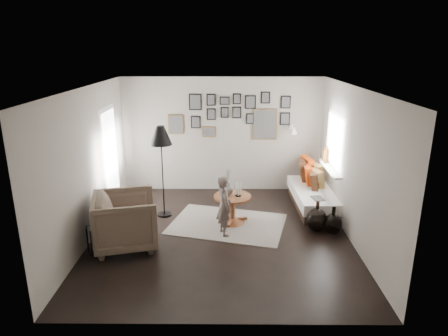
{
  "coord_description": "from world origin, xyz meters",
  "views": [
    {
      "loc": [
        0.11,
        -6.48,
        3.24
      ],
      "look_at": [
        0.05,
        0.5,
        1.1
      ],
      "focal_mm": 32.0,
      "sensor_mm": 36.0,
      "label": 1
    }
  ],
  "objects_px": {
    "armchair": "(126,221)",
    "magazine_basket": "(98,239)",
    "vase": "(228,188)",
    "daybed": "(313,193)",
    "demijohn_large": "(317,220)",
    "child": "(224,206)",
    "demijohn_small": "(333,224)",
    "floor_lamp": "(161,139)",
    "pedestal_table": "(232,210)"
  },
  "relations": [
    {
      "from": "vase",
      "to": "child",
      "type": "xyz_separation_m",
      "value": [
        -0.07,
        -0.51,
        -0.16
      ]
    },
    {
      "from": "armchair",
      "to": "demijohn_large",
      "type": "relative_size",
      "value": 1.79
    },
    {
      "from": "daybed",
      "to": "magazine_basket",
      "type": "xyz_separation_m",
      "value": [
        -3.91,
        -1.95,
        -0.07
      ]
    },
    {
      "from": "pedestal_table",
      "to": "demijohn_large",
      "type": "height_order",
      "value": "demijohn_large"
    },
    {
      "from": "demijohn_large",
      "to": "child",
      "type": "distance_m",
      "value": 1.72
    },
    {
      "from": "daybed",
      "to": "magazine_basket",
      "type": "height_order",
      "value": "daybed"
    },
    {
      "from": "magazine_basket",
      "to": "child",
      "type": "relative_size",
      "value": 0.4
    },
    {
      "from": "vase",
      "to": "demijohn_small",
      "type": "xyz_separation_m",
      "value": [
        1.87,
        -0.47,
        -0.51
      ]
    },
    {
      "from": "pedestal_table",
      "to": "vase",
      "type": "relative_size",
      "value": 1.4
    },
    {
      "from": "child",
      "to": "magazine_basket",
      "type": "bearing_deg",
      "value": 86.54
    },
    {
      "from": "magazine_basket",
      "to": "demijohn_small",
      "type": "height_order",
      "value": "demijohn_small"
    },
    {
      "from": "demijohn_small",
      "to": "armchair",
      "type": "bearing_deg",
      "value": -172.25
    },
    {
      "from": "floor_lamp",
      "to": "magazine_basket",
      "type": "relative_size",
      "value": 4.07
    },
    {
      "from": "magazine_basket",
      "to": "armchair",
      "type": "bearing_deg",
      "value": 22.31
    },
    {
      "from": "daybed",
      "to": "floor_lamp",
      "type": "height_order",
      "value": "floor_lamp"
    },
    {
      "from": "pedestal_table",
      "to": "demijohn_small",
      "type": "bearing_deg",
      "value": -14.08
    },
    {
      "from": "armchair",
      "to": "magazine_basket",
      "type": "xyz_separation_m",
      "value": [
        -0.43,
        -0.17,
        -0.24
      ]
    },
    {
      "from": "daybed",
      "to": "magazine_basket",
      "type": "bearing_deg",
      "value": -154.88
    },
    {
      "from": "daybed",
      "to": "demijohn_small",
      "type": "height_order",
      "value": "daybed"
    },
    {
      "from": "magazine_basket",
      "to": "child",
      "type": "xyz_separation_m",
      "value": [
        2.05,
        0.62,
        0.33
      ]
    },
    {
      "from": "child",
      "to": "demijohn_small",
      "type": "bearing_deg",
      "value": -109.01
    },
    {
      "from": "vase",
      "to": "child",
      "type": "bearing_deg",
      "value": -97.97
    },
    {
      "from": "armchair",
      "to": "demijohn_large",
      "type": "bearing_deg",
      "value": -93.94
    },
    {
      "from": "armchair",
      "to": "demijohn_small",
      "type": "bearing_deg",
      "value": -96.57
    },
    {
      "from": "vase",
      "to": "floor_lamp",
      "type": "relative_size",
      "value": 0.28
    },
    {
      "from": "armchair",
      "to": "demijohn_small",
      "type": "xyz_separation_m",
      "value": [
        3.57,
        0.49,
        -0.27
      ]
    },
    {
      "from": "armchair",
      "to": "child",
      "type": "height_order",
      "value": "child"
    },
    {
      "from": "daybed",
      "to": "demijohn_large",
      "type": "height_order",
      "value": "daybed"
    },
    {
      "from": "floor_lamp",
      "to": "demijohn_small",
      "type": "bearing_deg",
      "value": -14.45
    },
    {
      "from": "pedestal_table",
      "to": "daybed",
      "type": "height_order",
      "value": "daybed"
    },
    {
      "from": "magazine_basket",
      "to": "floor_lamp",
      "type": "bearing_deg",
      "value": 59.94
    },
    {
      "from": "pedestal_table",
      "to": "daybed",
      "type": "relative_size",
      "value": 0.37
    },
    {
      "from": "daybed",
      "to": "magazine_basket",
      "type": "distance_m",
      "value": 4.37
    },
    {
      "from": "demijohn_small",
      "to": "child",
      "type": "xyz_separation_m",
      "value": [
        -1.94,
        -0.04,
        0.35
      ]
    },
    {
      "from": "daybed",
      "to": "floor_lamp",
      "type": "distance_m",
      "value": 3.34
    },
    {
      "from": "vase",
      "to": "armchair",
      "type": "distance_m",
      "value": 1.96
    },
    {
      "from": "floor_lamp",
      "to": "magazine_basket",
      "type": "distance_m",
      "value": 2.16
    },
    {
      "from": "magazine_basket",
      "to": "demijohn_large",
      "type": "relative_size",
      "value": 0.78
    },
    {
      "from": "pedestal_table",
      "to": "child",
      "type": "bearing_deg",
      "value": -107.15
    },
    {
      "from": "demijohn_small",
      "to": "magazine_basket",
      "type": "bearing_deg",
      "value": -170.61
    },
    {
      "from": "magazine_basket",
      "to": "demijohn_small",
      "type": "bearing_deg",
      "value": 9.39
    },
    {
      "from": "armchair",
      "to": "vase",
      "type": "bearing_deg",
      "value": -74.96
    },
    {
      "from": "pedestal_table",
      "to": "demijohn_large",
      "type": "relative_size",
      "value": 1.24
    },
    {
      "from": "floor_lamp",
      "to": "demijohn_large",
      "type": "distance_m",
      "value": 3.25
    },
    {
      "from": "demijohn_large",
      "to": "armchair",
      "type": "bearing_deg",
      "value": -169.62
    },
    {
      "from": "daybed",
      "to": "demijohn_large",
      "type": "bearing_deg",
      "value": -99.79
    },
    {
      "from": "vase",
      "to": "daybed",
      "type": "distance_m",
      "value": 2.01
    },
    {
      "from": "pedestal_table",
      "to": "magazine_basket",
      "type": "relative_size",
      "value": 1.59
    },
    {
      "from": "armchair",
      "to": "child",
      "type": "distance_m",
      "value": 1.69
    },
    {
      "from": "magazine_basket",
      "to": "child",
      "type": "bearing_deg",
      "value": 16.78
    }
  ]
}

